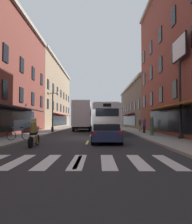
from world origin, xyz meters
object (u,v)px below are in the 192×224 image
object	(u,v)px
bicycle_near	(19,135)
box_truck	(82,116)
pedestrian_mid	(144,125)
billboard_sign	(180,62)
pedestrian_rear	(152,125)
sedan_near	(106,133)
transit_bus	(105,119)
sedan_mid	(86,124)
pedestrian_far	(140,125)
motorcycle_rider	(34,134)
street_lamp_twin	(53,110)

from	to	relation	value
bicycle_near	box_truck	bearing A→B (deg)	78.38
box_truck	pedestrian_mid	size ratio (longest dim) A/B	5.08
billboard_sign	bicycle_near	world-z (taller)	billboard_sign
billboard_sign	pedestrian_rear	xyz separation A→B (m)	(-1.38, 3.15, -4.99)
sedan_near	pedestrian_mid	size ratio (longest dim) A/B	2.65
transit_bus	sedan_near	bearing A→B (deg)	-91.49
sedan_mid	bicycle_near	world-z (taller)	sedan_mid
pedestrian_far	motorcycle_rider	bearing A→B (deg)	102.37
box_truck	pedestrian_far	bearing A→B (deg)	-24.94
billboard_sign	box_truck	world-z (taller)	billboard_sign
transit_bus	pedestrian_mid	distance (m)	4.51
sedan_near	street_lamp_twin	bearing A→B (deg)	119.61
sedan_near	pedestrian_mid	distance (m)	9.86
sedan_mid	motorcycle_rider	xyz separation A→B (m)	(-1.35, -29.35, -0.01)
bicycle_near	street_lamp_twin	distance (m)	10.70
box_truck	pedestrian_mid	xyz separation A→B (m)	(7.38, -6.92, -1.18)
billboard_sign	sedan_near	bearing A→B (deg)	-163.36
billboard_sign	transit_bus	distance (m)	10.68
motorcycle_rider	pedestrian_mid	distance (m)	13.97
transit_bus	street_lamp_twin	bearing A→B (deg)	172.49
bicycle_near	pedestrian_far	size ratio (longest dim) A/B	1.04
sedan_near	street_lamp_twin	xyz separation A→B (m)	(-6.02, 10.59, 2.16)
bicycle_near	sedan_near	bearing A→B (deg)	-1.36
box_truck	motorcycle_rider	xyz separation A→B (m)	(-1.44, -17.76, -1.43)
transit_bus	sedan_near	size ratio (longest dim) A/B	2.69
box_truck	pedestrian_rear	distance (m)	13.00
transit_bus	motorcycle_rider	xyz separation A→B (m)	(-4.49, -11.87, -0.98)
sedan_near	sedan_mid	bearing A→B (deg)	96.06
pedestrian_mid	pedestrian_rear	size ratio (longest dim) A/B	0.89
motorcycle_rider	pedestrian_rear	size ratio (longest dim) A/B	1.16
sedan_mid	motorcycle_rider	world-z (taller)	motorcycle_rider
pedestrian_mid	pedestrian_rear	distance (m)	3.85
transit_bus	bicycle_near	distance (m)	11.53
bicycle_near	pedestrian_rear	world-z (taller)	pedestrian_rear
bicycle_near	pedestrian_rear	size ratio (longest dim) A/B	0.96
transit_bus	motorcycle_rider	distance (m)	12.73
motorcycle_rider	pedestrian_mid	bearing A→B (deg)	50.88
pedestrian_mid	bicycle_near	bearing A→B (deg)	-102.94
billboard_sign	box_truck	distance (m)	16.81
billboard_sign	street_lamp_twin	size ratio (longest dim) A/B	1.63
motorcycle_rider	pedestrian_rear	bearing A→B (deg)	39.00
billboard_sign	pedestrian_mid	world-z (taller)	billboard_sign
billboard_sign	motorcycle_rider	world-z (taller)	billboard_sign
billboard_sign	street_lamp_twin	world-z (taller)	billboard_sign
sedan_near	motorcycle_rider	bearing A→B (deg)	-153.50
motorcycle_rider	pedestrian_far	xyz separation A→B (m)	(9.04, 14.22, 0.27)
billboard_sign	pedestrian_far	world-z (taller)	billboard_sign
pedestrian_rear	box_truck	bearing A→B (deg)	34.53
transit_bus	box_truck	bearing A→B (deg)	117.42
pedestrian_rear	street_lamp_twin	world-z (taller)	street_lamp_twin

